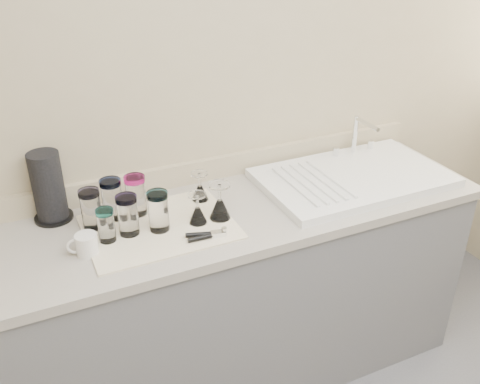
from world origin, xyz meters
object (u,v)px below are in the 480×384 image
tumbler_magenta (106,225)px  paper_towel_roll (48,188)px  tumbler_purple (136,195)px  goblet_back_right (200,191)px  goblet_front_left (198,213)px  tumbler_lavender (158,211)px  tumbler_blue (128,215)px  tumbler_cyan (112,199)px  white_mug (86,245)px  sink_unit (353,177)px  can_opener (207,235)px  goblet_front_right (220,206)px  tumbler_teal (91,209)px

tumbler_magenta → paper_towel_roll: paper_towel_roll is taller
tumbler_purple → paper_towel_roll: bearing=160.0°
goblet_back_right → goblet_front_left: size_ratio=0.98×
tumbler_purple → paper_towel_roll: paper_towel_roll is taller
tumbler_lavender → goblet_back_right: bearing=34.2°
tumbler_blue → tumbler_lavender: (0.11, -0.02, 0.00)m
tumbler_blue → goblet_front_left: 0.26m
tumbler_cyan → tumbler_blue: size_ratio=1.05×
tumbler_blue → white_mug: tumbler_blue is taller
sink_unit → tumbler_cyan: size_ratio=5.04×
sink_unit → goblet_back_right: (-0.68, 0.11, 0.03)m
sink_unit → tumbler_blue: size_ratio=5.27×
tumbler_lavender → goblet_front_left: (0.15, -0.01, -0.04)m
tumbler_purple → goblet_front_left: 0.26m
can_opener → tumbler_purple: bearing=123.4°
goblet_front_right → can_opener: size_ratio=0.99×
tumbler_lavender → paper_towel_roll: paper_towel_roll is taller
tumbler_teal → paper_towel_roll: 0.19m
goblet_back_right → can_opener: 0.29m
tumbler_lavender → tumbler_teal: bearing=151.2°
tumbler_teal → goblet_front_right: bearing=-16.9°
goblet_back_right → paper_towel_roll: paper_towel_roll is taller
tumbler_blue → goblet_back_right: 0.36m
tumbler_lavender → white_mug: 0.28m
sink_unit → goblet_front_left: (-0.75, -0.05, 0.03)m
tumbler_blue → goblet_back_right: bearing=21.3°
tumbler_teal → goblet_front_left: tumbler_teal is taller
tumbler_blue → goblet_front_left: bearing=-7.9°
tumbler_teal → paper_towel_roll: size_ratio=0.56×
tumbler_teal → goblet_back_right: bearing=3.6°
goblet_front_left → paper_towel_roll: (-0.50, 0.28, 0.09)m
tumbler_blue → can_opener: size_ratio=1.04×
tumbler_teal → tumbler_cyan: bearing=22.0°
tumbler_blue → white_mug: bearing=-160.6°
tumbler_magenta → white_mug: 0.10m
tumbler_lavender → paper_towel_roll: size_ratio=0.56×
goblet_back_right → goblet_front_left: (-0.07, -0.16, 0.00)m
goblet_front_right → white_mug: (-0.51, -0.02, -0.02)m
sink_unit → tumbler_lavender: sink_unit is taller
sink_unit → goblet_back_right: bearing=170.6°
tumbler_blue → tumbler_lavender: size_ratio=0.99×
tumbler_teal → can_opener: bearing=-34.6°
tumbler_blue → goblet_front_right: size_ratio=1.05×
tumbler_magenta → can_opener: (0.33, -0.13, -0.06)m
tumbler_cyan → goblet_back_right: 0.36m
can_opener → paper_towel_roll: 0.63m
tumbler_cyan → tumbler_magenta: size_ratio=1.28×
tumbler_cyan → tumbler_lavender: bearing=-49.4°
goblet_front_left → can_opener: goblet_front_left is taller
sink_unit → tumbler_teal: 1.13m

